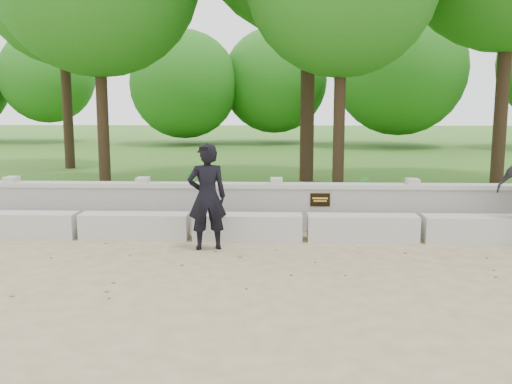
% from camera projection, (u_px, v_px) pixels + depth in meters
% --- Properties ---
extents(ground, '(80.00, 80.00, 0.00)m').
position_uv_depth(ground, '(311.00, 272.00, 8.11)').
color(ground, tan).
rests_on(ground, ground).
extents(lawn, '(40.00, 22.00, 0.25)m').
position_uv_depth(lawn, '(290.00, 162.00, 21.91)').
color(lawn, '#37651D').
rests_on(lawn, ground).
extents(concrete_bench, '(11.90, 0.45, 0.45)m').
position_uv_depth(concrete_bench, '(305.00, 227.00, 9.95)').
color(concrete_bench, '#B5B3AB').
rests_on(concrete_bench, ground).
extents(parapet_wall, '(12.50, 0.35, 0.90)m').
position_uv_depth(parapet_wall, '(303.00, 207.00, 10.60)').
color(parapet_wall, '#AAA8A1').
rests_on(parapet_wall, ground).
extents(man_main, '(0.71, 0.65, 1.74)m').
position_uv_depth(man_main, '(207.00, 197.00, 9.24)').
color(man_main, black).
rests_on(man_main, ground).
extents(shrub_a, '(0.38, 0.37, 0.60)m').
position_uv_depth(shrub_a, '(57.00, 191.00, 11.84)').
color(shrub_a, '#307A29').
rests_on(shrub_a, lawn).
extents(shrub_b, '(0.34, 0.40, 0.64)m').
position_uv_depth(shrub_b, '(361.00, 192.00, 11.60)').
color(shrub_b, '#307A29').
rests_on(shrub_b, lawn).
extents(shrub_d, '(0.43, 0.42, 0.57)m').
position_uv_depth(shrub_d, '(190.00, 182.00, 13.41)').
color(shrub_d, '#307A29').
rests_on(shrub_d, lawn).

